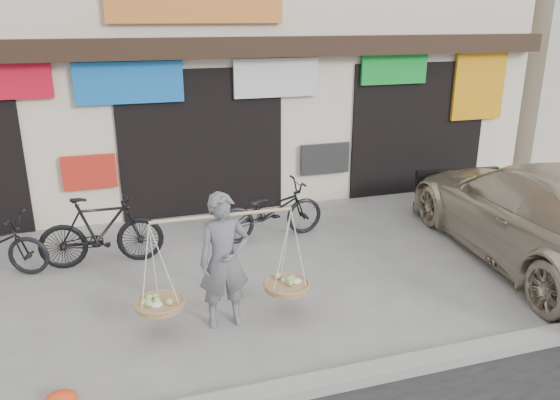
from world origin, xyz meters
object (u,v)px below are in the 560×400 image
object	(u,v)px
bike_1	(101,231)
suv	(541,213)
street_vendor	(224,266)
bike_2	(270,211)

from	to	relation	value
bike_1	suv	bearing A→B (deg)	-103.95
street_vendor	suv	bearing A→B (deg)	4.94
street_vendor	suv	world-z (taller)	street_vendor
street_vendor	suv	xyz separation A→B (m)	(4.91, 0.36, -0.00)
bike_1	bike_2	xyz separation A→B (m)	(2.69, 0.24, -0.05)
street_vendor	bike_1	xyz separation A→B (m)	(-1.40, 2.19, -0.23)
bike_1	suv	world-z (taller)	suv
bike_1	bike_2	bearing A→B (deg)	-82.60
street_vendor	suv	distance (m)	4.93
bike_1	bike_2	world-z (taller)	bike_1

